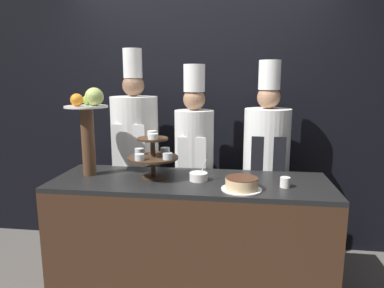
% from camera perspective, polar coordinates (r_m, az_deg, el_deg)
% --- Properties ---
extents(wall_back, '(10.00, 0.06, 2.80)m').
position_cam_1_polar(wall_back, '(3.33, 1.86, 6.55)').
color(wall_back, black).
rests_on(wall_back, ground_plane).
extents(buffet_counter, '(2.03, 0.67, 0.92)m').
position_cam_1_polar(buffet_counter, '(2.70, -0.29, -15.36)').
color(buffet_counter, '#422819').
rests_on(buffet_counter, ground_plane).
extents(tiered_stand, '(0.37, 0.37, 0.35)m').
position_cam_1_polar(tiered_stand, '(2.54, -6.52, -1.66)').
color(tiered_stand, '#3D2819').
rests_on(tiered_stand, buffet_counter).
extents(fruit_pedestal, '(0.32, 0.32, 0.67)m').
position_cam_1_polar(fruit_pedestal, '(2.68, -16.88, 3.67)').
color(fruit_pedestal, brown).
rests_on(fruit_pedestal, buffet_counter).
extents(cake_round, '(0.27, 0.27, 0.09)m').
position_cam_1_polar(cake_round, '(2.32, 8.27, -6.60)').
color(cake_round, white).
rests_on(cake_round, buffet_counter).
extents(cup_white, '(0.07, 0.07, 0.07)m').
position_cam_1_polar(cup_white, '(2.43, 15.25, -6.18)').
color(cup_white, white).
rests_on(cup_white, buffet_counter).
extents(serving_bowl_near, '(0.13, 0.13, 0.16)m').
position_cam_1_polar(serving_bowl_near, '(2.50, 1.10, -5.45)').
color(serving_bowl_near, white).
rests_on(serving_bowl_near, buffet_counter).
extents(chef_left, '(0.41, 0.41, 1.90)m').
position_cam_1_polar(chef_left, '(3.11, -9.43, -0.94)').
color(chef_left, '#28282D').
rests_on(chef_left, ground_plane).
extents(chef_center_left, '(0.34, 0.34, 1.77)m').
position_cam_1_polar(chef_center_left, '(3.01, 0.36, -2.02)').
color(chef_center_left, '#38332D').
rests_on(chef_center_left, ground_plane).
extents(chef_center_right, '(0.39, 0.39, 1.80)m').
position_cam_1_polar(chef_center_right, '(3.00, 12.25, -2.41)').
color(chef_center_right, '#28282D').
rests_on(chef_center_right, ground_plane).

